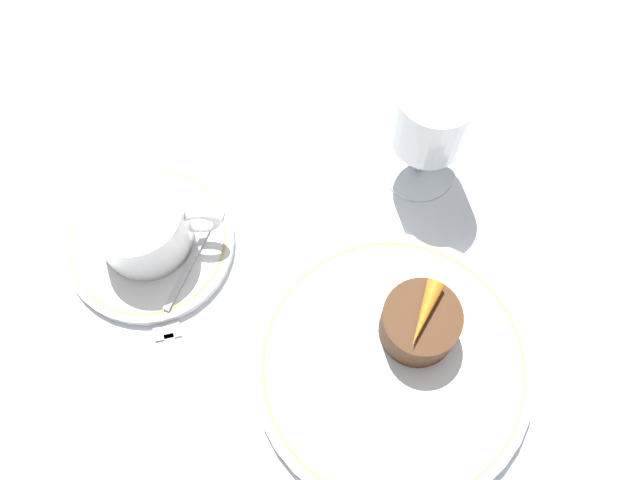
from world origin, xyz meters
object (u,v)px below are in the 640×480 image
at_px(coffee_cup, 141,224).
at_px(wine_glass, 432,120).
at_px(dinner_plate, 393,367).
at_px(dessert_cake, 420,323).
at_px(fork, 172,358).

height_order(coffee_cup, wine_glass, wine_glass).
height_order(dinner_plate, dessert_cake, dessert_cake).
relative_size(coffee_cup, dessert_cake, 1.71).
height_order(coffee_cup, dessert_cake, coffee_cup).
bearing_deg(wine_glass, dessert_cake, -95.30).
bearing_deg(dessert_cake, wine_glass, 84.70).
relative_size(dinner_plate, wine_glass, 1.76).
bearing_deg(dinner_plate, dessert_cake, 54.08).
bearing_deg(fork, dinner_plate, -4.05).
xyz_separation_m(fork, dessert_cake, (0.19, 0.02, 0.03)).
xyz_separation_m(wine_glass, dessert_cake, (-0.01, -0.15, -0.05)).
bearing_deg(wine_glass, coffee_cup, -164.64).
distance_m(fork, dessert_cake, 0.20).
distance_m(coffee_cup, wine_glass, 0.24).
relative_size(dinner_plate, coffee_cup, 2.14).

